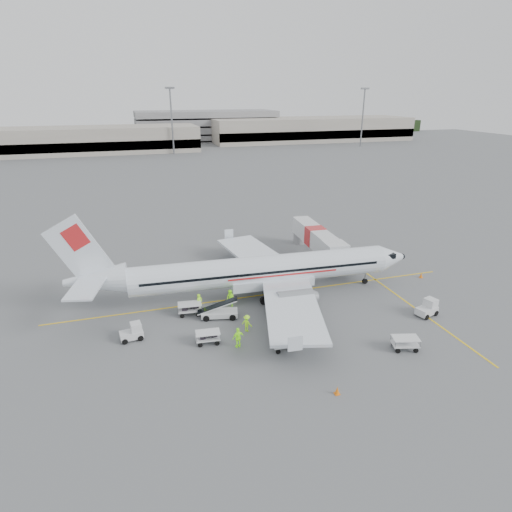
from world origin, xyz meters
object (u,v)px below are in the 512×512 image
at_px(aircraft, 262,252).
at_px(tug_mid, 301,313).
at_px(tug_aft, 131,332).
at_px(tug_fore, 427,308).
at_px(jet_bridge, 315,243).
at_px(belt_loader, 219,306).

xyz_separation_m(aircraft, tug_mid, (1.91, -6.34, -4.20)).
bearing_deg(tug_aft, tug_fore, -15.36).
bearing_deg(aircraft, tug_mid, -69.99).
xyz_separation_m(aircraft, jet_bridge, (10.17, 8.80, -2.94)).
relative_size(tug_fore, tug_aft, 1.08).
xyz_separation_m(jet_bridge, belt_loader, (-15.59, -12.28, -0.78)).
distance_m(tug_fore, tug_mid, 12.44).
bearing_deg(tug_mid, tug_aft, 175.27).
xyz_separation_m(jet_bridge, tug_mid, (-8.26, -15.13, -1.26)).
bearing_deg(belt_loader, tug_aft, -155.88).
xyz_separation_m(tug_mid, tug_aft, (-15.62, 1.24, -0.01)).
height_order(belt_loader, tug_aft, belt_loader).
xyz_separation_m(tug_fore, tug_aft, (-27.77, 3.94, -0.06)).
distance_m(jet_bridge, tug_mid, 17.29).
distance_m(aircraft, belt_loader, 7.44).
xyz_separation_m(jet_bridge, tug_aft, (-23.88, -13.90, -1.28)).
height_order(tug_fore, tug_aft, tug_fore).
bearing_deg(belt_loader, aircraft, 45.82).
height_order(jet_bridge, tug_aft, jet_bridge).
relative_size(belt_loader, tug_mid, 2.31).
relative_size(aircraft, jet_bridge, 2.32).
relative_size(belt_loader, tug_aft, 2.35).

